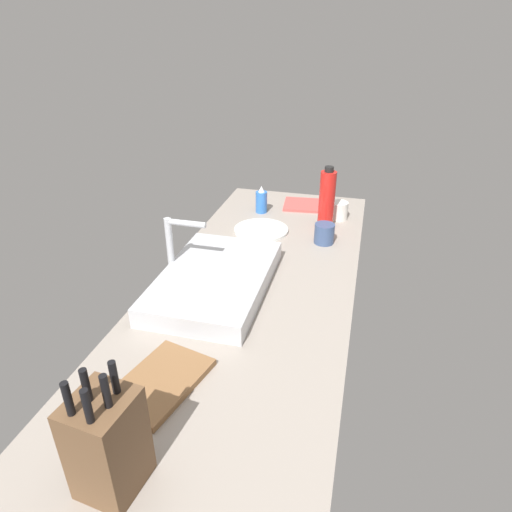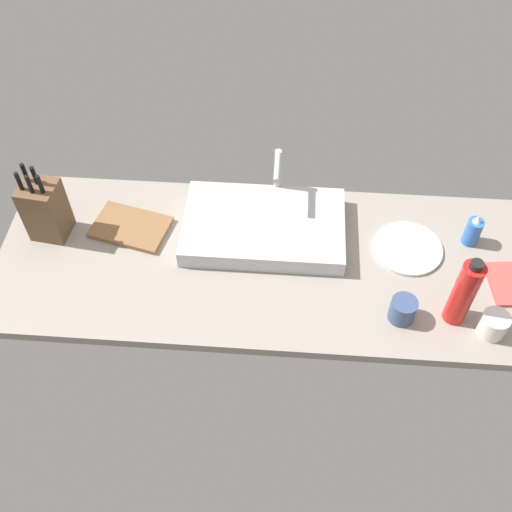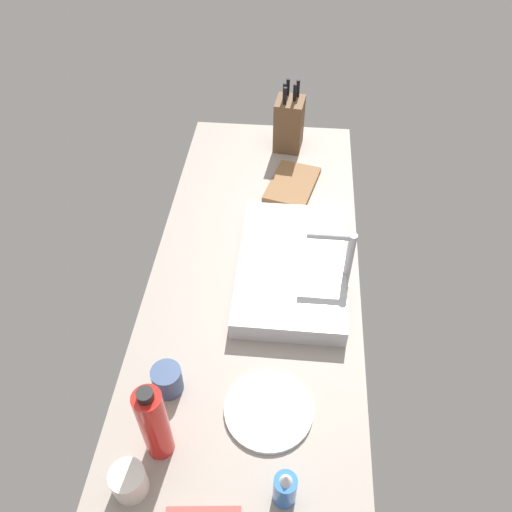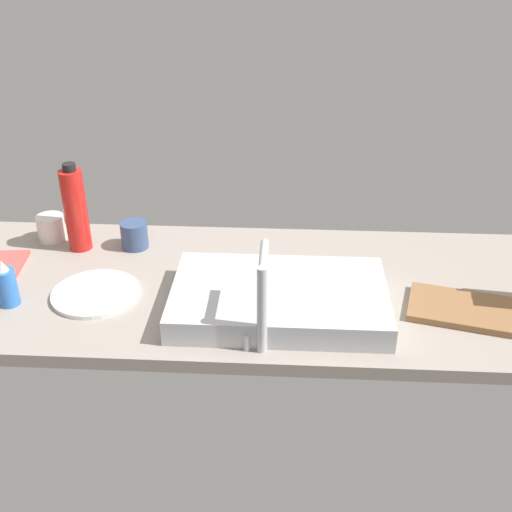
# 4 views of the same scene
# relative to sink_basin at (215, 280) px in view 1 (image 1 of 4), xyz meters

# --- Properties ---
(countertop_slab) EXTENTS (1.87, 0.68, 0.04)m
(countertop_slab) POSITION_rel_sink_basin_xyz_m (0.06, -0.12, -0.05)
(countertop_slab) COLOR gray
(countertop_slab) RESTS_ON ground
(sink_basin) EXTENTS (0.54, 0.34, 0.06)m
(sink_basin) POSITION_rel_sink_basin_xyz_m (0.00, 0.00, 0.00)
(sink_basin) COLOR #B7BABF
(sink_basin) RESTS_ON countertop_slab
(faucet) EXTENTS (0.06, 0.15, 0.22)m
(faucet) POSITION_rel_sink_basin_xyz_m (0.04, 0.15, 0.10)
(faucet) COLOR #B7BABF
(faucet) RESTS_ON countertop_slab
(knife_block) EXTENTS (0.13, 0.12, 0.28)m
(knife_block) POSITION_rel_sink_basin_xyz_m (-0.72, -0.04, 0.08)
(knife_block) COLOR brown
(knife_block) RESTS_ON countertop_slab
(cutting_board) EXTENTS (0.29, 0.22, 0.02)m
(cutting_board) POSITION_rel_sink_basin_xyz_m (-0.46, -0.01, -0.02)
(cutting_board) COLOR brown
(cutting_board) RESTS_ON countertop_slab
(soap_bottle) EXTENTS (0.05, 0.05, 0.13)m
(soap_bottle) POSITION_rel_sink_basin_xyz_m (0.70, 0.01, 0.02)
(soap_bottle) COLOR blue
(soap_bottle) RESTS_ON countertop_slab
(water_bottle) EXTENTS (0.07, 0.07, 0.27)m
(water_bottle) POSITION_rel_sink_basin_xyz_m (0.60, -0.30, 0.09)
(water_bottle) COLOR red
(water_bottle) RESTS_ON countertop_slab
(dinner_plate) EXTENTS (0.23, 0.23, 0.01)m
(dinner_plate) POSITION_rel_sink_basin_xyz_m (0.49, -0.04, -0.03)
(dinner_plate) COLOR silver
(dinner_plate) RESTS_ON countertop_slab
(dish_towel) EXTENTS (0.19, 0.19, 0.01)m
(dish_towel) POSITION_rel_sink_basin_xyz_m (0.82, -0.16, -0.03)
(dish_towel) COLOR #CC4C47
(dish_towel) RESTS_ON countertop_slab
(coffee_mug) EXTENTS (0.08, 0.08, 0.08)m
(coffee_mug) POSITION_rel_sink_basin_xyz_m (0.44, -0.31, 0.01)
(coffee_mug) COLOR #384C75
(coffee_mug) RESTS_ON countertop_slab
(ceramic_cup) EXTENTS (0.08, 0.08, 0.08)m
(ceramic_cup) POSITION_rel_sink_basin_xyz_m (0.71, -0.34, 0.01)
(ceramic_cup) COLOR silver
(ceramic_cup) RESTS_ON countertop_slab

